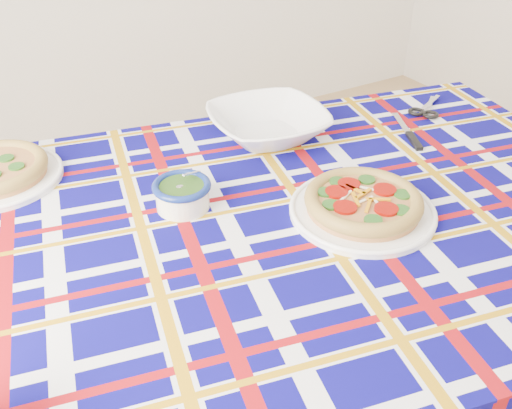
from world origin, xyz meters
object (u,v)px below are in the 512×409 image
dining_table (269,250)px  serving_bowl (268,124)px  main_focaccia_plate (363,202)px  pesto_bowl (182,192)px

dining_table → serving_bowl: serving_bowl is taller
main_focaccia_plate → serving_bowl: (0.02, 0.43, 0.01)m
dining_table → main_focaccia_plate: bearing=-12.3°
dining_table → pesto_bowl: bearing=147.3°
dining_table → pesto_bowl: 0.24m
dining_table → pesto_bowl: (-0.14, 0.14, 0.12)m
main_focaccia_plate → serving_bowl: bearing=87.8°
pesto_bowl → serving_bowl: (0.35, 0.20, -0.00)m
pesto_bowl → serving_bowl: size_ratio=0.42×
dining_table → main_focaccia_plate: main_focaccia_plate is taller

